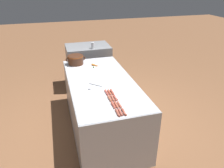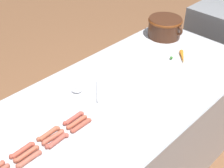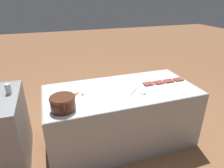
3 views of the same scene
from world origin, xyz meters
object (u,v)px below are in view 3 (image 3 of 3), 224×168
Objects in this scene: hot_dog_2 at (160,83)px; hot_dog_6 at (158,82)px; hot_dog_0 at (180,80)px; hot_dog_8 at (177,78)px; hot_dog_7 at (148,84)px; bean_pot at (63,102)px; hot_dog_1 at (170,82)px; hot_dog_3 at (149,85)px; hot_dog_9 at (167,80)px; hot_dog_4 at (178,79)px; soda_can at (8,89)px; hot_dog_5 at (168,81)px; hot_dog_10 at (157,81)px; hot_dog_11 at (147,83)px; serving_spoon at (140,92)px; carrot at (77,93)px.

hot_dog_6 is (0.04, 0.00, 0.00)m from hot_dog_2.
hot_dog_0 is 0.07m from hot_dog_8.
hot_dog_7 is 0.42× the size of bean_pot.
hot_dog_1 is 0.16m from hot_dog_2.
hot_dog_3 is at bearing -77.98° from bean_pot.
hot_dog_1 is at bearing 174.49° from hot_dog_9.
hot_dog_4 and hot_dog_6 have the same top height.
hot_dog_9 is 2.13m from soda_can.
hot_dog_10 is (0.04, 0.16, 0.00)m from hot_dog_5.
hot_dog_4 is 1.00× the size of hot_dog_8.
hot_dog_4 is 0.49m from hot_dog_11.
hot_dog_0 is at bearing -89.50° from hot_dog_1.
hot_dog_10 is 0.16m from hot_dog_11.
hot_dog_0 is at bearing -89.65° from hot_dog_2.
bean_pot is 0.73m from soda_can.
hot_dog_3 is 1.00× the size of hot_dog_6.
hot_dog_2 and hot_dog_4 have the same top height.
hot_dog_4 is 1.00× the size of hot_dog_10.
hot_dog_3 is 0.26m from serving_spoon.
hot_dog_0 and hot_dog_2 have the same top height.
hot_dog_8 is at bearing -0.98° from hot_dog_0.
hot_dog_9 is at bearing -78.12° from hot_dog_3.
hot_dog_3 is 0.50m from hot_dog_4.
hot_dog_1 and hot_dog_2 have the same top height.
hot_dog_9 is at bearing -90.10° from hot_dog_10.
hot_dog_6 is 0.66× the size of serving_spoon.
bean_pot is 0.99m from serving_spoon.
hot_dog_0 and hot_dog_8 have the same top height.
serving_spoon is at bearing 111.84° from hot_dog_2.
hot_dog_1 is 2.12m from soda_can.
hot_dog_4 is at bearing -86.18° from hot_dog_3.
hot_dog_10 is 1.16× the size of soda_can.
hot_dog_1 is at bearing 102.18° from hot_dog_4.
hot_dog_8 is 0.16m from hot_dog_9.
hot_dog_7 is at bearing 85.53° from hot_dog_0.
carrot reaches higher than hot_dog_8.
hot_dog_1 is 0.19m from hot_dog_8.
hot_dog_9 is (0.03, -0.33, 0.00)m from hot_dog_7.
bean_pot is at bearing 98.50° from hot_dog_0.
hot_dog_11 is (0.04, -0.00, 0.00)m from hot_dog_7.
bean_pot reaches higher than hot_dog_4.
serving_spoon is at bearing -101.94° from soda_can.
hot_dog_10 is (0.03, -0.16, 0.00)m from hot_dog_7.
hot_dog_1 is 1.16× the size of soda_can.
hot_dog_8 is at bearing -89.50° from hot_dog_9.
hot_dog_10 is at bearing -90.95° from hot_dog_11.
hot_dog_10 is 1.96m from soda_can.
hot_dog_4 and hot_dog_10 have the same top height.
soda_can reaches higher than bean_pot.
soda_can reaches higher than hot_dog_2.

